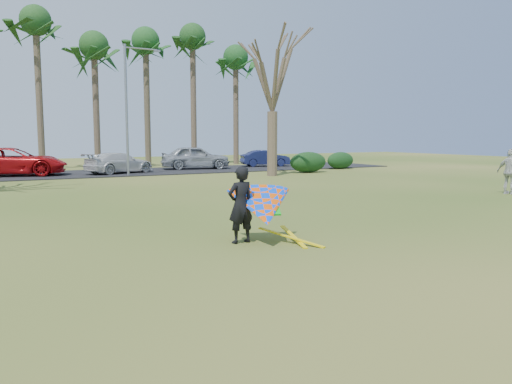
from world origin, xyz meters
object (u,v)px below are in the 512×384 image
car_3 (119,163)px  kite_flyer (260,207)px  bare_tree_right (273,69)px  car_5 (265,158)px  pedestrian_b (511,172)px  streetlight (129,103)px  car_2 (13,162)px  car_4 (195,157)px

car_3 → kite_flyer: size_ratio=1.95×
bare_tree_right → car_5: (4.05, 7.89, -5.86)m
pedestrian_b → car_5: bearing=-9.1°
streetlight → car_5: (11.89, 3.89, -3.76)m
car_3 → car_2: bearing=59.5°
car_3 → pedestrian_b: size_ratio=2.39×
car_4 → car_5: bearing=-74.8°
bare_tree_right → car_3: (-8.03, 6.08, -5.83)m
bare_tree_right → car_5: bare_tree_right is taller
car_3 → car_5: (12.08, 1.81, -0.03)m
car_2 → pedestrian_b: 27.36m
car_5 → kite_flyer: 28.60m
pedestrian_b → car_3: bearing=22.7°
bare_tree_right → streetlight: bare_tree_right is taller
car_2 → car_4: bearing=-73.4°
bare_tree_right → car_4: size_ratio=1.83×
streetlight → car_5: streetlight is taller
bare_tree_right → pedestrian_b: (3.81, -13.49, -5.59)m
bare_tree_right → kite_flyer: size_ratio=3.86×
streetlight → pedestrian_b: 21.30m
streetlight → car_3: bearing=95.1°
car_4 → streetlight: bearing=135.6°
car_3 → car_5: size_ratio=1.19×
bare_tree_right → streetlight: size_ratio=1.15×
bare_tree_right → kite_flyer: bare_tree_right is taller
car_4 → kite_flyer: size_ratio=2.10×
bare_tree_right → car_2: 16.86m
car_2 → kite_flyer: 24.21m
streetlight → pedestrian_b: (11.66, -17.49, -3.49)m
streetlight → car_5: 13.06m
car_4 → kite_flyer: (-8.31, -24.50, -0.06)m
car_2 → car_3: (6.20, -1.00, -0.18)m
car_4 → pedestrian_b: size_ratio=2.59×
car_4 → pedestrian_b: 21.96m
kite_flyer → pedestrian_b: bearing=13.3°
bare_tree_right → car_5: 10.63m
car_3 → car_5: car_3 is taller
car_3 → kite_flyer: bearing=152.9°
car_2 → car_5: bearing=-73.7°
car_4 → car_3: bearing=118.2°
pedestrian_b → kite_flyer: pedestrian_b is taller
car_2 → car_4: car_2 is taller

